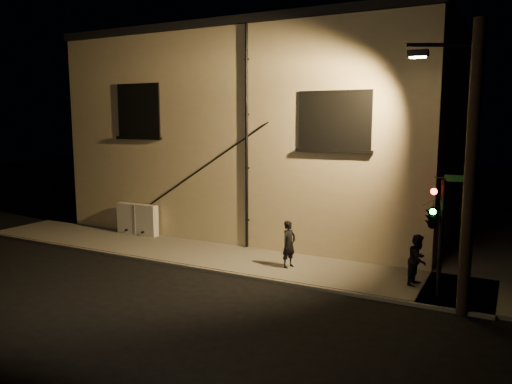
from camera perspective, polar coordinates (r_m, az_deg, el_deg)
The scene contains 8 objects.
ground at distance 16.12m, azimuth -0.41°, elevation -9.85°, with size 90.00×90.00×0.00m, color black.
sidewalk at distance 19.51m, azimuth 8.92°, elevation -6.52°, with size 21.00×16.00×0.12m.
building at distance 24.72m, azimuth 3.29°, elevation 6.87°, with size 16.20×12.23×8.80m.
utility_cabinet at distance 21.99m, azimuth -13.40°, elevation -3.04°, with size 2.01×0.34×1.32m, color silver.
pedestrian_a at distance 16.72m, azimuth 3.78°, elevation -5.97°, with size 0.57×0.38×1.57m, color black.
pedestrian_b at distance 15.70m, azimuth 18.00°, elevation -7.38°, with size 0.75×0.58×1.54m, color black.
traffic_signal at distance 14.44m, azimuth 19.64°, elevation -2.53°, with size 1.25×2.02×3.43m.
streetlamp_pole at distance 13.59m, azimuth 23.03°, elevation 3.03°, with size 2.03×1.39×7.44m.
Camera 1 is at (7.22, -13.50, 5.03)m, focal length 35.00 mm.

